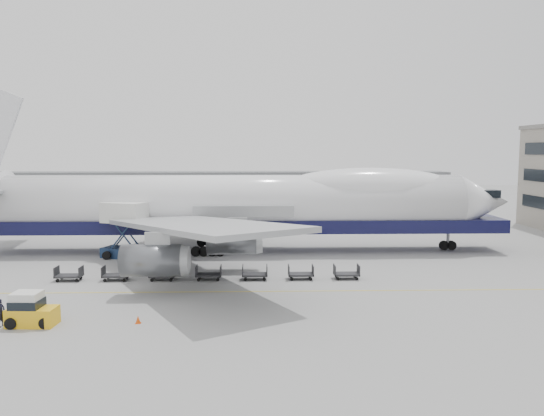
{
  "coord_description": "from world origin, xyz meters",
  "views": [
    {
      "loc": [
        2.51,
        -49.13,
        11.67
      ],
      "look_at": [
        4.04,
        6.0,
        5.71
      ],
      "focal_mm": 35.0,
      "sensor_mm": 36.0,
      "label": 1
    }
  ],
  "objects_px": {
    "catering_truck": "(125,227)",
    "baggage_tug": "(30,311)",
    "ground_worker": "(1,313)",
    "airliner": "(241,203)"
  },
  "relations": [
    {
      "from": "catering_truck",
      "to": "baggage_tug",
      "type": "xyz_separation_m",
      "value": [
        -0.77,
        -22.69,
        -2.43
      ]
    },
    {
      "from": "baggage_tug",
      "to": "ground_worker",
      "type": "xyz_separation_m",
      "value": [
        -1.87,
        -0.21,
        -0.06
      ]
    },
    {
      "from": "catering_truck",
      "to": "baggage_tug",
      "type": "relative_size",
      "value": 1.91
    },
    {
      "from": "airliner",
      "to": "ground_worker",
      "type": "relative_size",
      "value": 35.26
    },
    {
      "from": "baggage_tug",
      "to": "ground_worker",
      "type": "bearing_deg",
      "value": -170.85
    },
    {
      "from": "catering_truck",
      "to": "airliner",
      "type": "bearing_deg",
      "value": 36.75
    },
    {
      "from": "baggage_tug",
      "to": "airliner",
      "type": "bearing_deg",
      "value": 65.76
    },
    {
      "from": "airliner",
      "to": "catering_truck",
      "type": "xyz_separation_m",
      "value": [
        -12.61,
        -3.48,
        -2.18
      ]
    },
    {
      "from": "airliner",
      "to": "baggage_tug",
      "type": "bearing_deg",
      "value": -117.07
    },
    {
      "from": "airliner",
      "to": "ground_worker",
      "type": "xyz_separation_m",
      "value": [
        -15.24,
        -26.38,
        -4.67
      ]
    }
  ]
}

